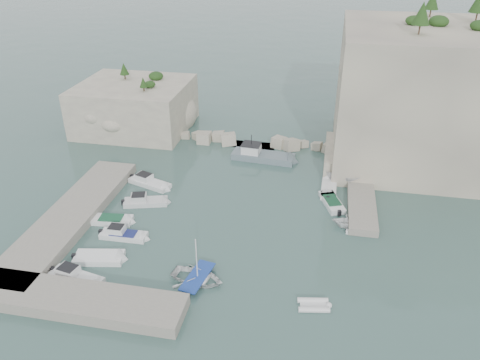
% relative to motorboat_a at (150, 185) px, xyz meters
% --- Properties ---
extents(ground, '(400.00, 400.00, 0.00)m').
position_rel_motorboat_a_xyz_m(ground, '(11.55, -8.01, 0.00)').
color(ground, '#40615B').
rests_on(ground, ground).
extents(cliff_east, '(26.00, 22.00, 17.00)m').
position_rel_motorboat_a_xyz_m(cliff_east, '(34.55, 14.99, 8.50)').
color(cliff_east, beige).
rests_on(cliff_east, ground).
extents(cliff_terrace, '(8.00, 10.00, 2.50)m').
position_rel_motorboat_a_xyz_m(cliff_terrace, '(24.55, 9.99, 1.25)').
color(cliff_terrace, beige).
rests_on(cliff_terrace, ground).
extents(outcrop_west, '(16.00, 14.00, 7.00)m').
position_rel_motorboat_a_xyz_m(outcrop_west, '(-8.45, 16.99, 3.50)').
color(outcrop_west, beige).
rests_on(outcrop_west, ground).
extents(quay_west, '(5.00, 24.00, 1.10)m').
position_rel_motorboat_a_xyz_m(quay_west, '(-5.45, -9.01, 0.55)').
color(quay_west, '#9E9689').
rests_on(quay_west, ground).
extents(quay_south, '(18.00, 4.00, 1.10)m').
position_rel_motorboat_a_xyz_m(quay_south, '(1.55, -20.51, 0.55)').
color(quay_south, '#9E9689').
rests_on(quay_south, ground).
extents(ledge_east, '(3.00, 16.00, 0.80)m').
position_rel_motorboat_a_xyz_m(ledge_east, '(25.05, 1.99, 0.40)').
color(ledge_east, '#9E9689').
rests_on(ledge_east, ground).
extents(breakwater, '(28.00, 3.00, 1.40)m').
position_rel_motorboat_a_xyz_m(breakwater, '(10.55, 13.99, 0.70)').
color(breakwater, beige).
rests_on(breakwater, ground).
extents(motorboat_a, '(6.23, 3.67, 1.40)m').
position_rel_motorboat_a_xyz_m(motorboat_a, '(0.00, 0.00, 0.00)').
color(motorboat_a, white).
rests_on(motorboat_a, ground).
extents(motorboat_b, '(5.59, 3.13, 1.40)m').
position_rel_motorboat_a_xyz_m(motorboat_b, '(1.13, -4.24, 0.00)').
color(motorboat_b, silver).
rests_on(motorboat_b, ground).
extents(motorboat_c, '(4.99, 2.25, 0.70)m').
position_rel_motorboat_a_xyz_m(motorboat_c, '(-1.11, -8.41, 0.00)').
color(motorboat_c, white).
rests_on(motorboat_c, ground).
extents(motorboat_d, '(5.21, 1.63, 1.40)m').
position_rel_motorboat_a_xyz_m(motorboat_d, '(1.31, -10.79, 0.00)').
color(motorboat_d, white).
rests_on(motorboat_d, ground).
extents(motorboat_e, '(5.29, 2.90, 0.70)m').
position_rel_motorboat_a_xyz_m(motorboat_e, '(0.48, -14.60, 0.00)').
color(motorboat_e, white).
rests_on(motorboat_e, ground).
extents(motorboat_f, '(5.85, 2.78, 1.40)m').
position_rel_motorboat_a_xyz_m(motorboat_f, '(-0.20, -17.69, 0.00)').
color(motorboat_f, silver).
rests_on(motorboat_f, ground).
extents(rowboat, '(5.34, 4.23, 1.00)m').
position_rel_motorboat_a_xyz_m(rowboat, '(10.37, -15.65, 0.00)').
color(rowboat, white).
rests_on(rowboat, ground).
extents(inflatable_dinghy, '(3.00, 1.81, 0.44)m').
position_rel_motorboat_a_xyz_m(inflatable_dinghy, '(20.64, -16.93, 0.00)').
color(inflatable_dinghy, white).
rests_on(inflatable_dinghy, ground).
extents(tender_east_a, '(3.41, 3.02, 1.66)m').
position_rel_motorboat_a_xyz_m(tender_east_a, '(23.43, -4.60, 0.00)').
color(tender_east_a, white).
rests_on(tender_east_a, ground).
extents(tender_east_b, '(3.36, 5.27, 0.70)m').
position_rel_motorboat_a_xyz_m(tender_east_b, '(21.77, -0.30, 0.00)').
color(tender_east_b, white).
rests_on(tender_east_b, ground).
extents(tender_east_c, '(1.85, 5.43, 0.70)m').
position_rel_motorboat_a_xyz_m(tender_east_c, '(21.35, 2.82, 0.00)').
color(tender_east_c, white).
rests_on(tender_east_c, ground).
extents(tender_east_d, '(4.99, 2.97, 1.81)m').
position_rel_motorboat_a_xyz_m(tender_east_d, '(22.96, 4.95, 0.00)').
color(tender_east_d, silver).
rests_on(tender_east_d, ground).
extents(work_boat, '(9.34, 3.44, 2.20)m').
position_rel_motorboat_a_xyz_m(work_boat, '(12.45, 9.62, 0.00)').
color(work_boat, slate).
rests_on(work_boat, ground).
extents(rowboat_mast, '(0.10, 0.10, 4.20)m').
position_rel_motorboat_a_xyz_m(rowboat_mast, '(10.37, -15.65, 2.60)').
color(rowboat_mast, white).
rests_on(rowboat_mast, rowboat).
extents(vegetation, '(53.48, 13.88, 13.40)m').
position_rel_motorboat_a_xyz_m(vegetation, '(29.38, 16.39, 17.93)').
color(vegetation, '#1E4219').
rests_on(vegetation, ground).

